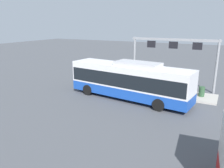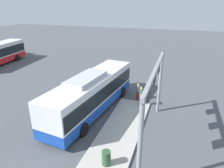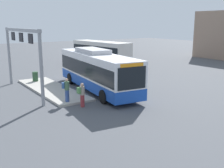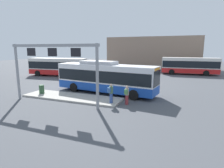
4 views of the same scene
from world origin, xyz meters
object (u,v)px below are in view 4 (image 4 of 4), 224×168
Objects in this scene: bus_background_left at (190,65)px; person_boarding at (127,95)px; trash_bin at (42,89)px; bus_main at (105,77)px; bus_background_right at (58,66)px; person_waiting_near at (111,93)px.

bus_background_left is 22.99m from person_boarding.
bus_background_left reaches higher than trash_bin.
bus_main is 4.86m from person_boarding.
person_boarding is (3.46, -3.28, -0.92)m from bus_main.
person_boarding is at bearing 0.38° from trash_bin.
person_boarding is at bearing 138.64° from bus_background_right.
bus_main is 15.45m from bus_background_right.
bus_main is at bearing 53.03° from person_waiting_near.
bus_background_right is at bearing 73.84° from person_waiting_near.
person_boarding is 1.86× the size of trash_bin.
bus_background_right reaches higher than trash_bin.
bus_background_right is (-12.91, 8.49, -0.03)m from bus_main.
bus_background_left is 5.96× the size of person_boarding.
bus_background_right is 6.20× the size of person_waiting_near.
trash_bin is (-14.31, -22.47, -1.17)m from bus_background_left.
bus_background_left is at bearing 72.93° from bus_main.
bus_main is at bearing 46.73° from person_boarding.
person_boarding is 1.00× the size of person_waiting_near.
trash_bin is at bearing 53.43° from bus_background_left.
person_boarding is 1.38m from person_waiting_near.
bus_main is at bearing 29.91° from trash_bin.
person_boarding is at bearing -36.50° from bus_main.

